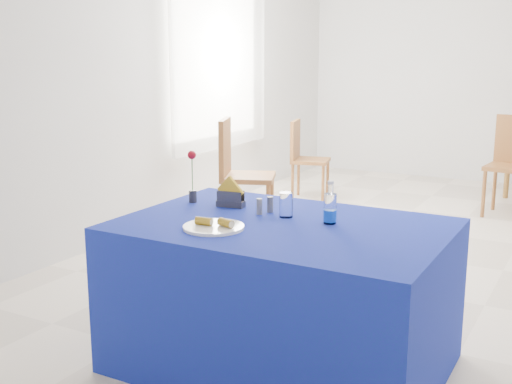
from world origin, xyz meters
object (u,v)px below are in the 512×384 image
blue_table (282,295)px  chair_win_b (304,154)px  plate (214,227)px  water_bottle (330,209)px  chair_win_a (238,168)px

blue_table → chair_win_b: chair_win_b is taller
plate → water_bottle: bearing=38.8°
plate → chair_win_b: 4.09m
blue_table → chair_win_a: size_ratio=1.56×
chair_win_a → chair_win_b: 1.54m
blue_table → plate: bearing=-134.5°
plate → chair_win_b: (-1.30, 3.87, -0.26)m
blue_table → water_bottle: water_bottle is taller
blue_table → chair_win_b: (-1.55, 3.61, 0.12)m
chair_win_a → chair_win_b: bearing=-20.6°
chair_win_a → water_bottle: bearing=-162.2°
plate → water_bottle: water_bottle is taller
blue_table → chair_win_a: (-1.49, 2.08, 0.21)m
plate → chair_win_b: chair_win_b is taller
water_bottle → chair_win_a: 2.61m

